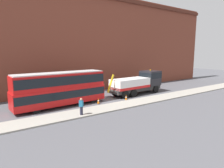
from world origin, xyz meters
The scene contains 8 objects.
ground_plane centered at (0.00, 0.00, 0.00)m, with size 120.00×120.00×0.00m, color #4C4C51.
near_kerb centered at (0.00, -4.20, 0.07)m, with size 60.00×2.80×0.15m, color gray.
building_facade centered at (0.00, 6.62, 8.07)m, with size 60.00×1.50×16.00m.
recovery_tow_truck centered at (5.96, -0.10, 1.76)m, with size 10.21×3.20×3.67m.
double_decker_bus centered at (-6.47, -0.13, 2.23)m, with size 11.16×3.24×4.06m.
pedestrian_onlooker centered at (-6.20, -4.97, 0.99)m, with size 0.45×0.48×1.71m.
traffic_cone_near_bus centered at (-2.29, -1.78, 0.34)m, with size 0.36×0.36×0.72m.
traffic_cone_midway centered at (1.78, -2.27, 0.34)m, with size 0.36×0.36×0.72m.
Camera 1 is at (-14.50, -22.28, 6.33)m, focal length 31.30 mm.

